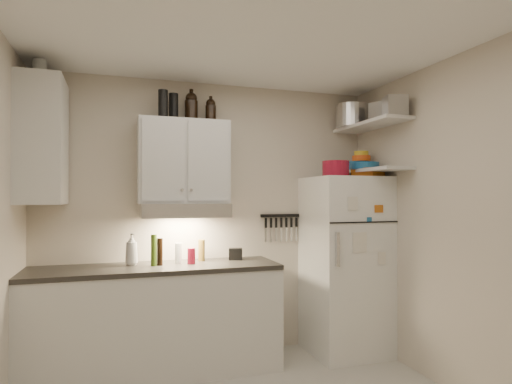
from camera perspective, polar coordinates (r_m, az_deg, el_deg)
name	(u,v)px	position (r m, az deg, el deg)	size (l,w,h in m)	color
ceiling	(262,23)	(2.90, 0.87, 21.65)	(3.20, 3.00, 0.02)	white
back_wall	(212,219)	(4.15, -5.91, -3.54)	(3.20, 0.02, 2.60)	beige
right_wall	(467,225)	(3.56, 26.30, -3.95)	(0.02, 3.00, 2.60)	beige
base_cabinet	(156,322)	(3.90, -13.19, -16.53)	(2.10, 0.60, 0.88)	silver
countertop	(156,268)	(3.80, -13.17, -9.85)	(2.10, 0.62, 0.04)	#2C2926
upper_cabinet	(183,162)	(3.93, -9.66, 3.97)	(0.80, 0.33, 0.75)	silver
side_cabinet	(42,141)	(3.81, -26.59, 6.07)	(0.33, 0.55, 1.00)	silver
range_hood	(184,210)	(3.85, -9.53, -2.41)	(0.76, 0.46, 0.12)	silver
fridge	(345,264)	(4.31, 11.80, -9.42)	(0.70, 0.68, 1.70)	white
shelf_hi	(370,125)	(4.31, 14.99, 8.60)	(0.30, 0.95, 0.03)	silver
shelf_lo	(370,171)	(4.26, 15.01, 2.75)	(0.30, 0.95, 0.03)	silver
knife_strip	(280,216)	(4.32, 3.28, -3.16)	(0.42, 0.02, 0.03)	black
dutch_oven	(336,169)	(4.09, 10.58, 3.06)	(0.25, 0.25, 0.15)	maroon
book_stack	(368,173)	(4.24, 14.68, 2.52)	(0.20, 0.25, 0.08)	#B45C16
spice_jar	(346,172)	(4.21, 11.87, 2.57)	(0.05, 0.05, 0.09)	silver
stock_pot	(352,116)	(4.50, 12.64, 9.85)	(0.32, 0.32, 0.23)	silver
tin_a	(382,113)	(4.31, 16.41, 10.07)	(0.19, 0.17, 0.19)	#AAAAAD
tin_b	(395,106)	(4.02, 18.06, 10.79)	(0.18, 0.18, 0.18)	#AAAAAD
bowl_teal	(358,166)	(4.45, 13.48, 3.37)	(0.23, 0.23, 0.09)	#19598D
bowl_orange	(361,159)	(4.41, 13.87, 4.35)	(0.18, 0.18, 0.05)	#E75115
bowl_yellow	(361,154)	(4.42, 13.87, 5.00)	(0.14, 0.14, 0.05)	gold
plates	(365,166)	(4.29, 14.30, 3.38)	(0.27, 0.27, 0.07)	#19598D
growler_a	(191,107)	(4.08, -8.62, 11.14)	(0.12, 0.12, 0.28)	black
growler_b	(211,111)	(4.10, -6.06, 10.73)	(0.10, 0.10, 0.23)	black
thermos_a	(174,107)	(4.03, -10.94, 11.04)	(0.09, 0.09, 0.25)	black
thermos_b	(163,104)	(3.91, -12.29, 11.38)	(0.08, 0.08, 0.25)	black
side_jar	(39,69)	(3.90, -26.92, 14.46)	(0.11, 0.11, 0.14)	silver
soap_bottle	(132,247)	(3.87, -16.26, -7.10)	(0.12, 0.12, 0.31)	silver
pepper_mill	(202,250)	(3.99, -7.28, -7.72)	(0.06, 0.06, 0.20)	brown
oil_bottle	(154,250)	(3.78, -13.47, -7.55)	(0.05, 0.05, 0.27)	#3C5916
vinegar_bottle	(160,252)	(3.80, -12.69, -7.77)	(0.05, 0.05, 0.23)	black
clear_bottle	(178,253)	(3.88, -10.32, -8.04)	(0.06, 0.06, 0.18)	silver
red_jar	(191,256)	(3.83, -8.62, -8.44)	(0.07, 0.07, 0.14)	maroon
caddy	(236,254)	(4.05, -2.74, -8.26)	(0.12, 0.09, 0.11)	black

